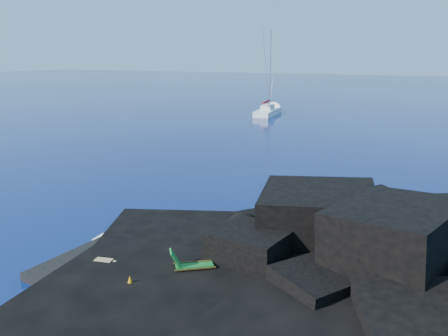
# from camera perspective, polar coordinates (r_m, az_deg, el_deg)

# --- Properties ---
(ground) EXTENTS (400.00, 400.00, 0.00)m
(ground) POSITION_cam_1_polar(r_m,az_deg,el_deg) (21.12, -20.64, -11.22)
(ground) COLOR #040A3D
(ground) RESTS_ON ground
(headland) EXTENTS (24.00, 24.00, 3.60)m
(headland) POSITION_cam_1_polar(r_m,az_deg,el_deg) (18.12, 19.07, -15.55)
(headland) COLOR black
(headland) RESTS_ON ground
(beach) EXTENTS (9.08, 6.86, 0.70)m
(beach) POSITION_cam_1_polar(r_m,az_deg,el_deg) (18.72, -9.61, -13.88)
(beach) COLOR black
(beach) RESTS_ON ground
(surf_foam) EXTENTS (10.00, 8.00, 0.06)m
(surf_foam) POSITION_cam_1_polar(r_m,az_deg,el_deg) (21.92, -1.64, -9.27)
(surf_foam) COLOR white
(surf_foam) RESTS_ON ground
(sailboat) EXTENTS (3.79, 12.11, 12.48)m
(sailboat) POSITION_cam_1_polar(r_m,az_deg,el_deg) (67.70, 5.79, 6.96)
(sailboat) COLOR white
(sailboat) RESTS_ON ground
(deck_chair) EXTENTS (1.80, 1.60, 1.16)m
(deck_chair) POSITION_cam_1_polar(r_m,az_deg,el_deg) (17.78, -3.90, -11.92)
(deck_chair) COLOR #186D27
(deck_chair) RESTS_ON beach
(towel) EXTENTS (1.88, 1.19, 0.05)m
(towel) POSITION_cam_1_polar(r_m,az_deg,el_deg) (19.22, -15.42, -12.17)
(towel) COLOR beige
(towel) RESTS_ON beach
(sunbather) EXTENTS (1.72, 0.85, 0.27)m
(sunbather) POSITION_cam_1_polar(r_m,az_deg,el_deg) (19.15, -15.45, -11.75)
(sunbather) COLOR tan
(sunbather) RESTS_ON towel
(marker_cone) EXTENTS (0.44, 0.44, 0.55)m
(marker_cone) POSITION_cam_1_polar(r_m,az_deg,el_deg) (17.17, -12.16, -14.41)
(marker_cone) COLOR orange
(marker_cone) RESTS_ON beach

